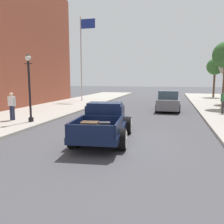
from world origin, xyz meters
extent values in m
plane|color=#47474C|center=(0.00, 0.00, 0.00)|extent=(140.00, 140.00, 0.00)
cube|color=#0F1938|center=(-0.28, -0.43, 0.54)|extent=(2.27, 5.06, 0.24)
cube|color=#0F1938|center=(-0.31, -0.08, 1.06)|extent=(1.67, 1.26, 0.80)
cube|color=#0F1938|center=(-0.31, -0.13, 1.52)|extent=(1.53, 1.08, 0.12)
cube|color=#3D4C5B|center=(-0.37, 0.49, 1.22)|extent=(1.32, 0.18, 0.44)
cube|color=#0F1938|center=(-0.45, 1.21, 0.92)|extent=(1.47, 1.63, 0.52)
cube|color=silver|center=(-0.54, 2.01, 0.90)|extent=(0.69, 0.17, 0.47)
cube|color=#0F1938|center=(-0.13, -1.82, 0.68)|extent=(1.90, 2.27, 0.04)
cube|color=#0F1938|center=(-0.94, -1.91, 0.90)|extent=(0.30, 2.10, 0.44)
cube|color=#0F1938|center=(0.67, -1.74, 0.90)|extent=(0.30, 2.10, 0.44)
cube|color=#0F1938|center=(-0.02, -2.83, 0.90)|extent=(1.62, 0.25, 0.44)
cube|color=#0F1938|center=(-0.24, -0.82, 0.90)|extent=(1.62, 0.25, 0.44)
cylinder|color=black|center=(-1.31, 0.82, 0.40)|extent=(0.44, 0.83, 0.80)
cylinder|color=silver|center=(-1.50, 0.80, 0.40)|extent=(0.08, 0.65, 0.66)
cylinder|color=silver|center=(-1.51, 0.80, 0.40)|extent=(0.05, 0.24, 0.24)
cylinder|color=black|center=(0.47, 1.01, 0.40)|extent=(0.44, 0.83, 0.80)
cylinder|color=silver|center=(0.66, 1.02, 0.40)|extent=(0.08, 0.65, 0.66)
cylinder|color=silver|center=(0.67, 1.03, 0.40)|extent=(0.05, 0.24, 0.24)
cylinder|color=black|center=(-1.03, -1.86, 0.40)|extent=(0.44, 0.83, 0.80)
cylinder|color=silver|center=(-1.21, -1.88, 0.40)|extent=(0.08, 0.65, 0.66)
cylinder|color=silver|center=(-1.22, -1.88, 0.40)|extent=(0.05, 0.24, 0.24)
cylinder|color=black|center=(0.76, -1.68, 0.40)|extent=(0.44, 0.83, 0.80)
cylinder|color=silver|center=(0.94, -1.66, 0.40)|extent=(0.08, 0.65, 0.66)
cylinder|color=silver|center=(0.95, -1.65, 0.40)|extent=(0.05, 0.24, 0.24)
cube|color=brown|center=(-0.27, -2.19, 0.90)|extent=(0.64, 0.50, 0.40)
cube|color=#3D2D1E|center=(-0.27, -2.19, 0.90)|extent=(0.62, 0.11, 0.42)
cube|color=#2D2D33|center=(0.06, -1.50, 0.84)|extent=(0.50, 0.41, 0.28)
cube|color=slate|center=(2.19, 9.91, 0.61)|extent=(1.73, 4.31, 0.80)
cube|color=#384C5B|center=(2.19, 9.76, 1.33)|extent=(1.53, 2.00, 0.64)
cylinder|color=black|center=(1.36, 11.19, 0.33)|extent=(0.22, 0.66, 0.66)
cylinder|color=black|center=(3.01, 11.20, 0.33)|extent=(0.22, 0.66, 0.66)
cylinder|color=black|center=(1.37, 8.61, 0.33)|extent=(0.22, 0.66, 0.66)
cylinder|color=black|center=(3.02, 8.62, 0.33)|extent=(0.22, 0.66, 0.66)
cylinder|color=#232847|center=(-6.81, 2.07, 0.58)|extent=(0.14, 0.14, 0.86)
cylinder|color=#232847|center=(-6.63, 2.07, 0.58)|extent=(0.14, 0.14, 0.86)
cube|color=silver|center=(-6.72, 2.07, 1.29)|extent=(0.36, 0.22, 0.56)
cylinder|color=silver|center=(-6.94, 2.07, 1.26)|extent=(0.09, 0.09, 0.54)
cylinder|color=silver|center=(-6.50, 2.07, 1.26)|extent=(0.09, 0.09, 0.54)
sphere|color=beige|center=(-6.72, 2.07, 1.69)|extent=(0.22, 0.22, 0.22)
cylinder|color=#333338|center=(6.04, 8.27, 0.58)|extent=(0.14, 0.14, 0.86)
cylinder|color=#387A47|center=(5.91, 8.27, 1.26)|extent=(0.09, 0.09, 0.54)
cylinder|color=black|center=(-5.35, 1.89, 0.27)|extent=(0.28, 0.28, 0.24)
cylinder|color=black|center=(-5.35, 1.89, 1.99)|extent=(0.12, 0.12, 3.20)
cylinder|color=black|center=(-5.35, 1.89, 3.44)|extent=(0.50, 0.04, 0.04)
sphere|color=silver|center=(-5.35, 1.89, 3.75)|extent=(0.32, 0.32, 0.32)
cone|color=black|center=(-5.35, 1.89, 3.93)|extent=(0.24, 0.24, 0.14)
cylinder|color=#B2B2B7|center=(-7.45, 15.04, 4.65)|extent=(0.12, 0.12, 9.00)
sphere|color=gold|center=(-7.45, 15.04, 9.23)|extent=(0.16, 0.16, 0.16)
cube|color=navy|center=(-6.59, 15.04, 8.50)|extent=(1.60, 0.03, 1.00)
cylinder|color=brown|center=(6.69, 11.70, 1.95)|extent=(0.26, 0.26, 3.60)
cylinder|color=brown|center=(7.88, 24.30, 1.78)|extent=(0.26, 0.26, 3.25)
sphere|color=#33662D|center=(7.88, 24.30, 4.22)|extent=(2.18, 2.18, 2.18)
camera|label=1|loc=(2.52, -9.86, 2.60)|focal=37.63mm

